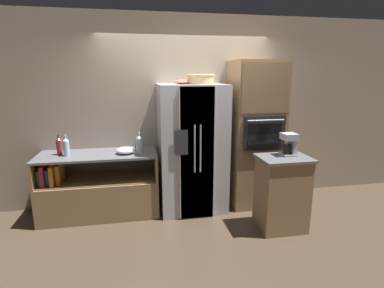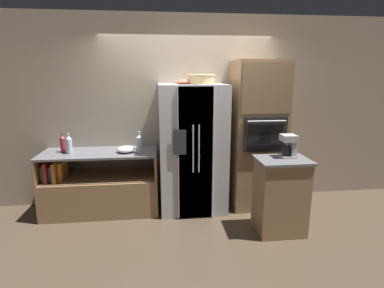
{
  "view_description": "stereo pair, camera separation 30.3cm",
  "coord_description": "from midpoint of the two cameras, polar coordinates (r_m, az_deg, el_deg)",
  "views": [
    {
      "loc": [
        -0.74,
        -4.03,
        1.96
      ],
      "look_at": [
        0.02,
        -0.04,
        1.0
      ],
      "focal_mm": 28.0,
      "sensor_mm": 36.0,
      "label": 1
    },
    {
      "loc": [
        -0.44,
        -4.08,
        1.96
      ],
      "look_at": [
        0.02,
        -0.04,
        1.0
      ],
      "focal_mm": 28.0,
      "sensor_mm": 36.0,
      "label": 2
    }
  ],
  "objects": [
    {
      "name": "counter_left",
      "position": [
        4.51,
        -15.19,
        -8.5
      ],
      "size": [
        1.6,
        0.66,
        0.89
      ],
      "color": "#93704C",
      "rests_on": "ground_plane"
    },
    {
      "name": "bottle_short",
      "position": [
        4.35,
        -20.56,
        -0.09
      ],
      "size": [
        0.08,
        0.08,
        0.29
      ],
      "color": "silver",
      "rests_on": "counter_left"
    },
    {
      "name": "coffee_maker",
      "position": [
        3.87,
        20.22,
        -0.23
      ],
      "size": [
        0.17,
        0.18,
        0.28
      ],
      "color": "#B2B2B7",
      "rests_on": "island_counter"
    },
    {
      "name": "wicker_basket",
      "position": [
        4.18,
        3.93,
        12.3
      ],
      "size": [
        0.38,
        0.38,
        0.13
      ],
      "color": "tan",
      "rests_on": "refrigerator"
    },
    {
      "name": "ground_plane",
      "position": [
        4.54,
        1.65,
        -12.29
      ],
      "size": [
        20.0,
        20.0,
        0.0
      ],
      "primitive_type": "plane",
      "color": "#4C3D2D"
    },
    {
      "name": "wall_oven",
      "position": [
        4.52,
        14.14,
        1.58
      ],
      "size": [
        0.73,
        0.72,
        2.14
      ],
      "color": "#93704C",
      "rests_on": "ground_plane"
    },
    {
      "name": "island_counter",
      "position": [
        3.96,
        18.64,
        -9.36
      ],
      "size": [
        0.63,
        0.49,
        0.96
      ],
      "color": "#93704C",
      "rests_on": "ground_plane"
    },
    {
      "name": "bottle_wide",
      "position": [
        4.14,
        -7.96,
        0.09
      ],
      "size": [
        0.08,
        0.08,
        0.3
      ],
      "color": "silver",
      "rests_on": "counter_left"
    },
    {
      "name": "refrigerator",
      "position": [
        4.29,
        2.14,
        -0.92
      ],
      "size": [
        0.94,
        0.75,
        1.82
      ],
      "color": "silver",
      "rests_on": "ground_plane"
    },
    {
      "name": "wall_back",
      "position": [
        4.58,
        0.98,
        6.24
      ],
      "size": [
        12.0,
        0.06,
        2.8
      ],
      "color": "tan",
      "rests_on": "ground_plane"
    },
    {
      "name": "fruit_bowl",
      "position": [
        4.18,
        0.41,
        11.77
      ],
      "size": [
        0.23,
        0.23,
        0.06
      ],
      "color": "#DB664C",
      "rests_on": "refrigerator"
    },
    {
      "name": "mixing_bowl",
      "position": [
        4.22,
        -10.46,
        -0.99
      ],
      "size": [
        0.25,
        0.25,
        0.09
      ],
      "color": "white",
      "rests_on": "counter_left"
    },
    {
      "name": "bottle_tall",
      "position": [
        4.45,
        -21.63,
        0.04
      ],
      "size": [
        0.07,
        0.07,
        0.28
      ],
      "color": "maroon",
      "rests_on": "counter_left"
    }
  ]
}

